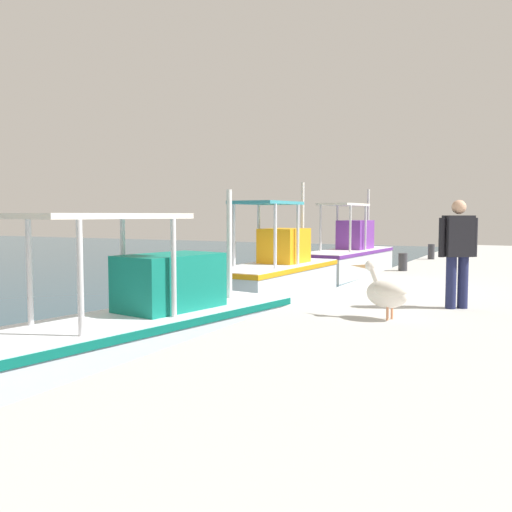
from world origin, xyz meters
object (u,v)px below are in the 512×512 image
object	(u,v)px
fishing_boat_fourth	(349,256)
mooring_bollard_nearest	(403,262)
fishing_boat_second	(140,324)
mooring_bollard_second	(431,252)
fishing_boat_third	(275,274)
pelican	(387,291)
fisherman_standing	(458,249)

from	to	relation	value
fishing_boat_fourth	mooring_bollard_nearest	world-z (taller)	fishing_boat_fourth
fishing_boat_fourth	fishing_boat_second	bearing A→B (deg)	-176.47
fishing_boat_fourth	mooring_bollard_second	xyz separation A→B (m)	(-1.22, -3.18, 0.34)
fishing_boat_third	pelican	size ratio (longest dim) A/B	5.03
fishing_boat_second	fisherman_standing	world-z (taller)	fishing_boat_second
fishing_boat_second	fishing_boat_third	world-z (taller)	fishing_boat_third
fishing_boat_fourth	pelican	bearing A→B (deg)	-160.15
fishing_boat_second	fishing_boat_fourth	distance (m)	13.29
fishing_boat_third	fishing_boat_second	bearing A→B (deg)	-173.83
fisherman_standing	mooring_bollard_nearest	xyz separation A→B (m)	(5.51, 2.03, -0.71)
fishing_boat_second	pelican	size ratio (longest dim) A/B	6.61
fishing_boat_third	fishing_boat_fourth	bearing A→B (deg)	1.00
fishing_boat_third	mooring_bollard_second	distance (m)	6.36
fisherman_standing	fishing_boat_second	bearing A→B (deg)	117.51
fisherman_standing	mooring_bollard_nearest	size ratio (longest dim) A/B	3.67
pelican	fisherman_standing	xyz separation A→B (m)	(1.41, -0.75, 0.54)
fishing_boat_second	mooring_bollard_second	world-z (taller)	fishing_boat_second
pelican	fisherman_standing	world-z (taller)	fisherman_standing
fishing_boat_fourth	mooring_bollard_second	distance (m)	3.43
mooring_bollard_second	fishing_boat_second	bearing A→B (deg)	168.89
fishing_boat_second	pelican	distance (m)	3.81
mooring_bollard_nearest	mooring_bollard_second	size ratio (longest dim) A/B	0.93
pelican	mooring_bollard_nearest	distance (m)	7.04
fisherman_standing	mooring_bollard_second	distance (m)	9.99
fishing_boat_second	fishing_boat_third	bearing A→B (deg)	6.17
fisherman_standing	mooring_bollard_second	size ratio (longest dim) A/B	3.42
fishing_boat_second	fisherman_standing	bearing A→B (deg)	-62.49
fishing_boat_fourth	mooring_bollard_second	world-z (taller)	fishing_boat_fourth
pelican	mooring_bollard_second	size ratio (longest dim) A/B	1.95
pelican	mooring_bollard_second	xyz separation A→B (m)	(11.16, 1.29, -0.15)
fisherman_standing	mooring_bollard_second	bearing A→B (deg)	11.77
fishing_boat_second	fishing_boat_third	size ratio (longest dim) A/B	1.31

